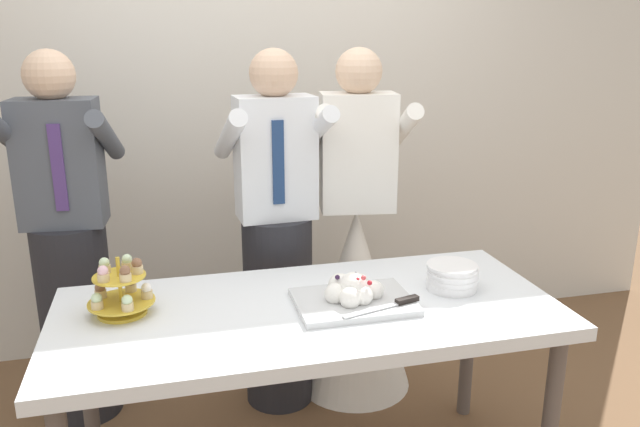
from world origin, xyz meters
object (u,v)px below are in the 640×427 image
cupcake_stand (121,290)px  plate_stack (452,277)px  person_guest (71,262)px  person_bride (355,276)px  person_groom (277,253)px  main_cake_tray (353,295)px  dessert_table (309,325)px

cupcake_stand → plate_stack: (1.21, -0.08, -0.04)m
cupcake_stand → person_guest: (-0.25, 0.67, -0.12)m
person_bride → person_guest: same height
person_groom → person_bride: size_ratio=1.00×
cupcake_stand → main_cake_tray: (0.81, -0.12, -0.05)m
cupcake_stand → person_guest: person_guest is taller
dessert_table → plate_stack: bearing=2.3°
person_groom → person_bride: 0.43m
person_bride → person_groom: bearing=-174.4°
person_bride → plate_stack: bearing=-75.6°
main_cake_tray → cupcake_stand: bearing=171.2°
main_cake_tray → dessert_table: bearing=171.5°
person_groom → person_bride: (0.39, 0.04, -0.16)m
person_groom → person_guest: bearing=172.9°
plate_stack → person_guest: person_guest is taller
plate_stack → person_groom: bearing=131.5°
dessert_table → person_guest: bearing=139.3°
person_bride → person_guest: 1.31m
person_groom → main_cake_tray: bearing=-77.3°
dessert_table → person_bride: 0.81m
person_groom → person_guest: (-0.90, 0.11, 0.00)m
cupcake_stand → plate_stack: size_ratio=1.15×
person_bride → person_guest: (-1.29, 0.07, 0.16)m
person_groom → person_guest: same height
plate_stack → person_bride: bearing=104.4°
cupcake_stand → person_groom: size_ratio=0.14×
cupcake_stand → main_cake_tray: 0.82m
main_cake_tray → person_bride: person_bride is taller
cupcake_stand → plate_stack: 1.22m
main_cake_tray → plate_stack: bearing=6.5°
plate_stack → person_guest: (-1.47, 0.75, -0.08)m
plate_stack → person_bride: size_ratio=0.12×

